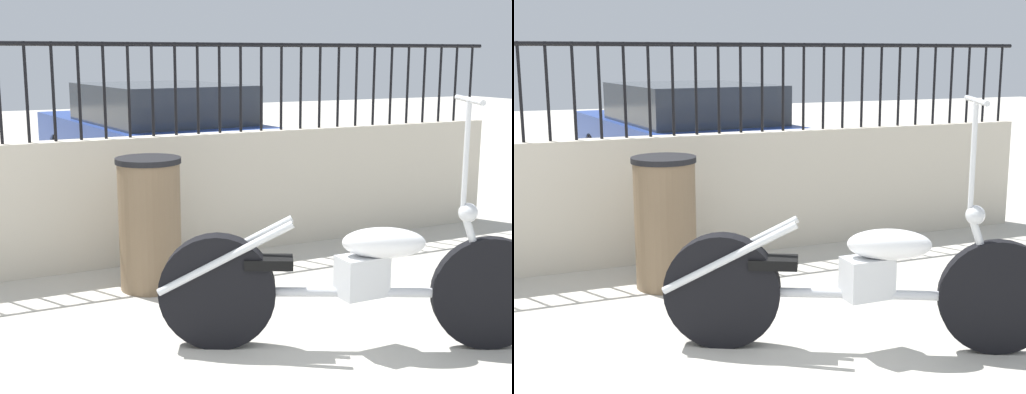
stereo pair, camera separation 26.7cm
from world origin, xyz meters
The scene contains 5 objects.
low_wall centered at (0.00, 2.95, 0.52)m, with size 8.81×0.18×1.04m.
fence_railing centered at (0.00, 2.95, 1.55)m, with size 8.81×0.04×0.75m.
motorcycle_silver centered at (1.33, 0.74, 0.40)m, with size 2.08×1.14×1.47m.
trash_bin centered at (0.71, 2.25, 0.49)m, with size 0.47×0.47×0.97m.
car_blue centered at (1.93, 5.80, 0.68)m, with size 2.17×4.41×1.34m.
Camera 2 is at (-0.55, -2.74, 1.70)m, focal length 50.00 mm.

